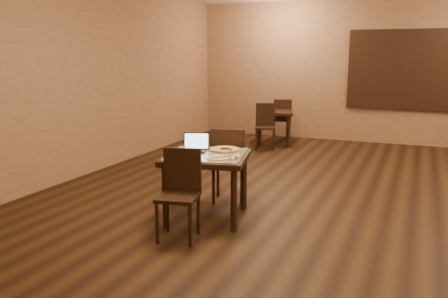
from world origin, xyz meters
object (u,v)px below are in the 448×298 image
at_px(tiled_table, 207,163).
at_px(other_table_b_chair_near, 265,123).
at_px(pizza_pan, 224,150).
at_px(other_table_b_chair_far, 282,117).
at_px(chair_main_far, 229,161).
at_px(laptop, 195,146).
at_px(other_table_b, 274,117).
at_px(chair_main_near, 180,188).

xyz_separation_m(tiled_table, other_table_b_chair_near, (-0.64, 4.19, -0.15)).
relative_size(pizza_pan, other_table_b_chair_far, 0.37).
relative_size(tiled_table, chair_main_far, 1.12).
height_order(laptop, other_table_b_chair_near, laptop).
height_order(chair_main_far, other_table_b, chair_main_far).
xyz_separation_m(chair_main_near, laptop, (-0.18, 0.72, 0.30)).
bearing_deg(other_table_b, other_table_b_chair_far, 70.29).
height_order(tiled_table, chair_main_far, chair_main_far).
xyz_separation_m(chair_main_far, other_table_b_chair_far, (-0.62, 4.63, -0.04)).
distance_m(pizza_pan, other_table_b_chair_near, 4.03).
bearing_deg(other_table_b_chair_near, pizza_pan, -96.24).
bearing_deg(other_table_b_chair_near, chair_main_near, -99.76).
distance_m(laptop, pizza_pan, 0.35).
height_order(pizza_pan, other_table_b_chair_far, other_table_b_chair_far).
bearing_deg(other_table_b_chair_far, other_table_b_chair_near, 70.29).
relative_size(pizza_pan, other_table_b_chair_near, 0.37).
bearing_deg(tiled_table, other_table_b_chair_far, 84.27).
bearing_deg(tiled_table, chair_main_near, -103.76).
height_order(pizza_pan, other_table_b_chair_near, other_table_b_chair_near).
bearing_deg(chair_main_far, laptop, 52.55).
height_order(pizza_pan, other_table_b, pizza_pan).
distance_m(other_table_b_chair_near, other_table_b_chair_far, 1.06).
bearing_deg(laptop, other_table_b_chair_far, 75.11).
distance_m(other_table_b, other_table_b_chair_near, 0.54).
relative_size(chair_main_near, pizza_pan, 2.78).
bearing_deg(pizza_pan, tiled_table, -116.57).
relative_size(other_table_b, other_table_b_chair_near, 1.03).
relative_size(chair_main_far, other_table_b_chair_far, 1.08).
bearing_deg(other_table_b, pizza_pan, -97.80).
relative_size(chair_main_far, pizza_pan, 2.93).
bearing_deg(chair_main_far, chair_main_near, 73.87).
bearing_deg(tiled_table, other_table_b_chair_near, 86.52).
xyz_separation_m(tiled_table, pizza_pan, (0.12, 0.24, 0.11)).
bearing_deg(other_table_b_chair_far, tiled_table, 79.30).
distance_m(pizza_pan, other_table_b, 4.54).
xyz_separation_m(tiled_table, other_table_b_chair_far, (-0.60, 5.25, -0.15)).
bearing_deg(other_table_b_chair_near, other_table_b, 70.29).
xyz_separation_m(chair_main_near, other_table_b_chair_far, (-0.58, 5.87, -0.01)).
xyz_separation_m(chair_main_near, chair_main_far, (0.04, 1.24, 0.03)).
relative_size(tiled_table, other_table_b, 1.17).
distance_m(chair_main_far, other_table_b_chair_near, 3.63).
bearing_deg(pizza_pan, other_table_b, 99.37).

